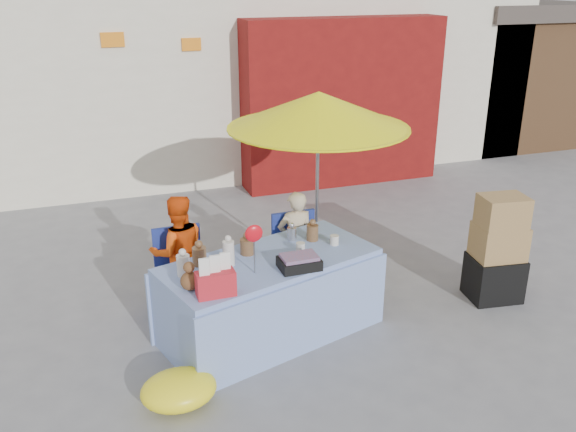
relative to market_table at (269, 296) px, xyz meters
name	(u,v)px	position (x,y,z in m)	size (l,w,h in m)	color
ground	(305,337)	(0.29, -0.17, -0.40)	(80.00, 80.00, 0.00)	slate
market_table	(269,296)	(0.00, 0.00, 0.00)	(2.22, 1.49, 1.23)	#7B93C5
chair_left	(183,288)	(-0.70, 0.69, -0.15)	(0.49, 0.48, 0.85)	navy
chair_right	(300,270)	(0.55, 0.69, -0.15)	(0.49, 0.48, 0.85)	navy
vendor_orange	(179,252)	(-0.70, 0.82, 0.20)	(0.58, 0.45, 1.20)	#EE4D0C
vendor_beige	(295,240)	(0.55, 0.82, 0.14)	(0.40, 0.26, 1.09)	#CAB48F
umbrella	(319,111)	(0.85, 0.97, 1.49)	(1.90, 1.90, 2.09)	gray
box_stack	(497,252)	(2.43, -0.11, 0.13)	(0.57, 0.49, 1.15)	black
tarp_bundle	(179,390)	(-0.99, -0.75, -0.27)	(0.61, 0.48, 0.27)	yellow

